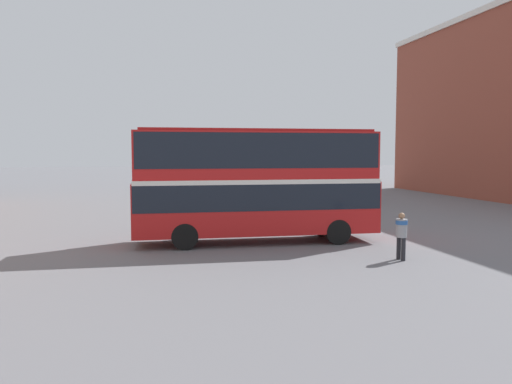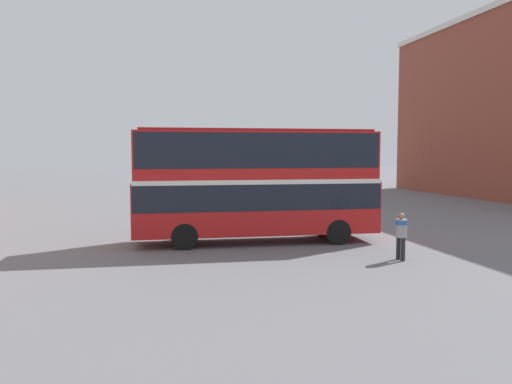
{
  "view_description": "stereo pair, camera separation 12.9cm",
  "coord_description": "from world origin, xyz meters",
  "views": [
    {
      "loc": [
        -6.6,
        -21.9,
        3.97
      ],
      "look_at": [
        -1.77,
        -0.67,
        2.23
      ],
      "focal_mm": 35.0,
      "sensor_mm": 36.0,
      "label": 1
    },
    {
      "loc": [
        -6.47,
        -21.93,
        3.97
      ],
      "look_at": [
        -1.77,
        -0.67,
        2.23
      ],
      "focal_mm": 35.0,
      "sensor_mm": 36.0,
      "label": 2
    }
  ],
  "objects": [
    {
      "name": "double_decker_bus",
      "position": [
        -1.77,
        -0.67,
        2.84
      ],
      "size": [
        10.65,
        3.04,
        4.95
      ],
      "rotation": [
        0.0,
        0.0,
        -0.04
      ],
      "color": "red",
      "rests_on": "ground_plane"
    },
    {
      "name": "ground_plane",
      "position": [
        0.0,
        0.0,
        0.0
      ],
      "size": [
        240.0,
        240.0,
        0.0
      ],
      "primitive_type": "plane",
      "color": "slate"
    },
    {
      "name": "pedestrian_foreground",
      "position": [
        2.64,
        -5.41,
        1.08
      ],
      "size": [
        0.5,
        0.5,
        1.76
      ],
      "rotation": [
        0.0,
        0.0,
        3.3
      ],
      "color": "#232328",
      "rests_on": "ground_plane"
    },
    {
      "name": "parked_car_kerb_near",
      "position": [
        8.55,
        15.8,
        0.81
      ],
      "size": [
        4.89,
        2.55,
        1.57
      ],
      "rotation": [
        0.0,
        0.0,
        0.16
      ],
      "color": "maroon",
      "rests_on": "ground_plane"
    }
  ]
}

